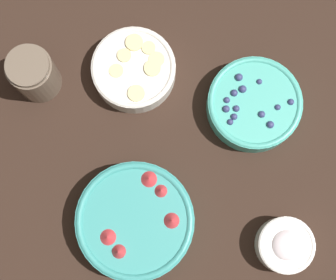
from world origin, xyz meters
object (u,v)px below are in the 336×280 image
Objects in this scene: bowl_strawberries at (136,221)px; jar_chocolate at (34,74)px; bowl_bananas at (134,69)px; bowl_blueberries at (254,104)px; bowl_cream at (285,245)px.

bowl_strawberries is 1.96× the size of jar_chocolate.
bowl_blueberries is at bearing 48.32° from bowl_bananas.
bowl_bananas is at bearing 156.34° from bowl_strawberries.
bowl_blueberries is at bearing 165.73° from bowl_cream.
bowl_strawberries is 1.20× the size of bowl_blueberries.
bowl_cream is 0.56m from jar_chocolate.
bowl_strawberries is at bearing -70.24° from bowl_blueberries.
bowl_strawberries is at bearing -23.66° from bowl_bananas.
bowl_bananas is 1.47× the size of jar_chocolate.
bowl_strawberries is 2.10× the size of bowl_cream.
jar_chocolate is at bearing -109.91° from bowl_bananas.
jar_chocolate reaches higher than bowl_blueberries.
bowl_blueberries is 0.24m from bowl_bananas.
jar_chocolate reaches higher than bowl_cream.
bowl_strawberries is 0.33m from jar_chocolate.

